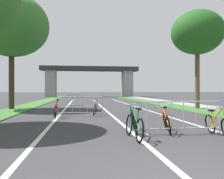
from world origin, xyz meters
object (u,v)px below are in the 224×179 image
tree_left_cypress_far (12,26)px  bicycle_yellow_4 (218,125)px  crowd_barrier_second (80,106)px  crowd_barrier_third (83,101)px  tree_right_pine_near (197,33)px  bicycle_black_2 (134,121)px  bicycle_red_5 (56,110)px  bicycle_green_3 (134,126)px  bicycle_white_0 (96,108)px  bicycle_orange_1 (166,122)px  crowd_barrier_nearest (184,118)px

tree_left_cypress_far → bicycle_yellow_4: (9.04, -10.94, -5.68)m
crowd_barrier_second → crowd_barrier_third: 5.52m
crowd_barrier_second → crowd_barrier_third: bearing=88.4°
tree_right_pine_near → crowd_barrier_second: 10.55m
bicycle_black_2 → bicycle_red_5: size_ratio=0.97×
tree_right_pine_near → tree_left_cypress_far: bearing=174.3°
tree_right_pine_near → bicycle_green_3: 12.91m
tree_left_cypress_far → tree_right_pine_near: tree_left_cypress_far is taller
crowd_barrier_second → bicycle_white_0: bearing=32.0°
tree_right_pine_near → crowd_barrier_third: size_ratio=2.96×
bicycle_green_3 → bicycle_orange_1: bearing=31.2°
crowd_barrier_third → bicycle_orange_1: size_ratio=1.47×
crowd_barrier_nearest → crowd_barrier_second: size_ratio=1.00×
tree_right_pine_near → bicycle_black_2: 12.03m
crowd_barrier_third → bicycle_white_0: bearing=-81.8°
bicycle_white_0 → bicycle_red_5: 2.34m
bicycle_white_0 → bicycle_orange_1: 6.01m
bicycle_green_3 → crowd_barrier_third: bearing=93.9°
tree_right_pine_near → bicycle_red_5: size_ratio=4.23×
tree_left_cypress_far → crowd_barrier_third: 7.52m
tree_right_pine_near → bicycle_orange_1: bearing=-123.2°
tree_right_pine_near → bicycle_black_2: (-6.72, -8.47, -5.26)m
bicycle_green_3 → bicycle_red_5: bicycle_red_5 is taller
bicycle_black_2 → bicycle_green_3: bicycle_green_3 is taller
crowd_barrier_third → bicycle_orange_1: 10.98m
crowd_barrier_nearest → bicycle_black_2: size_ratio=1.47×
bicycle_white_0 → bicycle_green_3: bearing=105.1°
bicycle_red_5 → crowd_barrier_nearest: bearing=-56.7°
crowd_barrier_second → bicycle_black_2: 5.28m
crowd_barrier_third → bicycle_green_3: 11.61m
bicycle_green_3 → bicycle_red_5: size_ratio=1.00×
bicycle_white_0 → bicycle_yellow_4: bearing=125.1°
tree_left_cypress_far → bicycle_green_3: tree_left_cypress_far is taller
crowd_barrier_third → bicycle_black_2: bearing=-80.9°
tree_right_pine_near → bicycle_orange_1: tree_right_pine_near is taller
tree_left_cypress_far → crowd_barrier_third: tree_left_cypress_far is taller
bicycle_yellow_4 → bicycle_red_5: bicycle_red_5 is taller
crowd_barrier_third → bicycle_white_0: (0.72, -4.97, -0.15)m
tree_right_pine_near → bicycle_white_0: 9.76m
bicycle_orange_1 → bicycle_white_0: bearing=123.7°
bicycle_white_0 → bicycle_yellow_4: bicycle_yellow_4 is taller
crowd_barrier_third → bicycle_white_0: crowd_barrier_third is taller
bicycle_white_0 → bicycle_black_2: bearing=108.7°
bicycle_white_0 → bicycle_black_2: 5.57m
tree_left_cypress_far → bicycle_orange_1: tree_left_cypress_far is taller
crowd_barrier_second → bicycle_green_3: size_ratio=1.43×
tree_left_cypress_far → crowd_barrier_third: (5.07, 0.64, -5.51)m
crowd_barrier_second → bicycle_green_3: bearing=-75.2°
bicycle_yellow_4 → bicycle_red_5: 7.70m
bicycle_orange_1 → bicycle_red_5: bearing=145.9°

